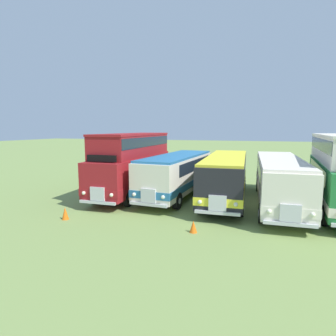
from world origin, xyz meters
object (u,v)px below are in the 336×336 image
object	(u,v)px
cone_far_end	(193,227)
bus_second_in_row	(178,172)
cone_near_end	(65,213)
bus_first_in_row	(133,161)
bus_fourth_in_row	(279,178)
bus_third_in_row	(226,174)

from	to	relation	value
cone_far_end	bus_second_in_row	bearing A→B (deg)	112.69
bus_second_in_row	cone_near_end	world-z (taller)	bus_second_in_row
bus_first_in_row	bus_second_in_row	xyz separation A→B (m)	(3.40, 0.16, -0.72)
bus_fourth_in_row	cone_near_end	distance (m)	13.02
bus_fourth_in_row	bus_third_in_row	bearing A→B (deg)	172.21
bus_second_in_row	cone_far_end	xyz separation A→B (m)	(2.81, -6.73, -1.47)
bus_second_in_row	bus_fourth_in_row	bearing A→B (deg)	-1.34
bus_fourth_in_row	cone_near_end	world-z (taller)	bus_fourth_in_row
bus_fourth_in_row	bus_second_in_row	bearing A→B (deg)	178.66
cone_near_end	bus_fourth_in_row	bearing A→B (deg)	32.22
bus_first_in_row	bus_second_in_row	bearing A→B (deg)	2.76
cone_near_end	bus_third_in_row	bearing A→B (deg)	44.29
cone_near_end	cone_far_end	size ratio (longest dim) A/B	1.20
bus_third_in_row	cone_near_end	size ratio (longest dim) A/B	16.41
bus_second_in_row	cone_near_end	distance (m)	8.31
bus_second_in_row	bus_fourth_in_row	xyz separation A→B (m)	(6.79, -0.16, 0.01)
bus_first_in_row	cone_near_end	world-z (taller)	bus_first_in_row
bus_third_in_row	cone_far_end	world-z (taller)	bus_third_in_row
bus_first_in_row	bus_fourth_in_row	distance (m)	10.22
bus_third_in_row	bus_fourth_in_row	world-z (taller)	same
bus_first_in_row	cone_near_end	xyz separation A→B (m)	(-0.75, -6.89, -2.13)
cone_near_end	cone_far_end	xyz separation A→B (m)	(6.97, 0.33, -0.06)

